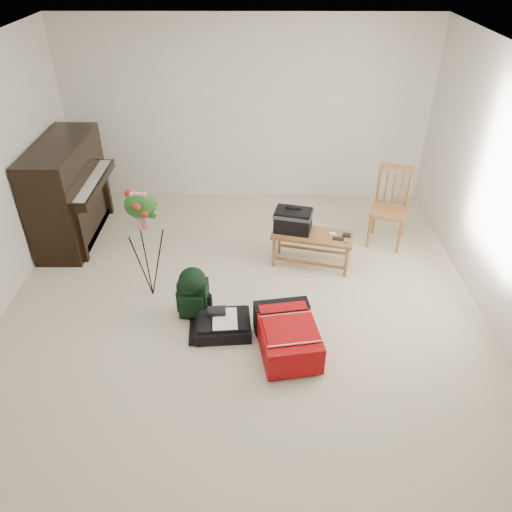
{
  "coord_description": "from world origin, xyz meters",
  "views": [
    {
      "loc": [
        0.17,
        -3.97,
        3.4
      ],
      "look_at": [
        0.14,
        0.35,
        0.51
      ],
      "focal_mm": 35.0,
      "sensor_mm": 36.0,
      "label": 1
    }
  ],
  "objects_px": {
    "flower_stand": "(146,246)",
    "red_suitcase": "(287,332)",
    "green_backpack": "(193,291)",
    "piano": "(69,193)",
    "black_duffel": "(223,324)",
    "dining_chair": "(389,208)",
    "bench": "(299,227)"
  },
  "relations": [
    {
      "from": "red_suitcase",
      "to": "flower_stand",
      "type": "height_order",
      "value": "flower_stand"
    },
    {
      "from": "green_backpack",
      "to": "flower_stand",
      "type": "distance_m",
      "value": 0.69
    },
    {
      "from": "piano",
      "to": "flower_stand",
      "type": "relative_size",
      "value": 1.17
    },
    {
      "from": "piano",
      "to": "black_duffel",
      "type": "relative_size",
      "value": 2.6
    },
    {
      "from": "piano",
      "to": "dining_chair",
      "type": "bearing_deg",
      "value": -1.92
    },
    {
      "from": "bench",
      "to": "black_duffel",
      "type": "relative_size",
      "value": 1.73
    },
    {
      "from": "piano",
      "to": "red_suitcase",
      "type": "height_order",
      "value": "piano"
    },
    {
      "from": "black_duffel",
      "to": "green_backpack",
      "type": "distance_m",
      "value": 0.45
    },
    {
      "from": "red_suitcase",
      "to": "green_backpack",
      "type": "distance_m",
      "value": 1.05
    },
    {
      "from": "piano",
      "to": "green_backpack",
      "type": "bearing_deg",
      "value": -43.31
    },
    {
      "from": "black_duffel",
      "to": "bench",
      "type": "bearing_deg",
      "value": 51.16
    },
    {
      "from": "bench",
      "to": "flower_stand",
      "type": "relative_size",
      "value": 0.78
    },
    {
      "from": "red_suitcase",
      "to": "green_backpack",
      "type": "height_order",
      "value": "green_backpack"
    },
    {
      "from": "bench",
      "to": "red_suitcase",
      "type": "height_order",
      "value": "bench"
    },
    {
      "from": "dining_chair",
      "to": "black_duffel",
      "type": "xyz_separation_m",
      "value": [
        -1.96,
        -1.71,
        -0.4
      ]
    },
    {
      "from": "green_backpack",
      "to": "black_duffel",
      "type": "bearing_deg",
      "value": -31.13
    },
    {
      "from": "bench",
      "to": "green_backpack",
      "type": "relative_size",
      "value": 1.73
    },
    {
      "from": "red_suitcase",
      "to": "flower_stand",
      "type": "bearing_deg",
      "value": 141.37
    },
    {
      "from": "black_duffel",
      "to": "flower_stand",
      "type": "xyz_separation_m",
      "value": [
        -0.81,
        0.59,
        0.54
      ]
    },
    {
      "from": "green_backpack",
      "to": "flower_stand",
      "type": "relative_size",
      "value": 0.45
    },
    {
      "from": "green_backpack",
      "to": "flower_stand",
      "type": "bearing_deg",
      "value": 152.04
    },
    {
      "from": "red_suitcase",
      "to": "dining_chair",
      "type": "bearing_deg",
      "value": 45.82
    },
    {
      "from": "red_suitcase",
      "to": "green_backpack",
      "type": "bearing_deg",
      "value": 144.79
    },
    {
      "from": "dining_chair",
      "to": "green_backpack",
      "type": "bearing_deg",
      "value": -127.01
    },
    {
      "from": "piano",
      "to": "bench",
      "type": "relative_size",
      "value": 1.5
    },
    {
      "from": "flower_stand",
      "to": "red_suitcase",
      "type": "bearing_deg",
      "value": -24.99
    },
    {
      "from": "red_suitcase",
      "to": "black_duffel",
      "type": "height_order",
      "value": "red_suitcase"
    },
    {
      "from": "green_backpack",
      "to": "dining_chair",
      "type": "bearing_deg",
      "value": 39.94
    },
    {
      "from": "dining_chair",
      "to": "red_suitcase",
      "type": "relative_size",
      "value": 1.16
    },
    {
      "from": "bench",
      "to": "green_backpack",
      "type": "distance_m",
      "value": 1.48
    },
    {
      "from": "black_duffel",
      "to": "green_backpack",
      "type": "bearing_deg",
      "value": 137.29
    },
    {
      "from": "green_backpack",
      "to": "piano",
      "type": "bearing_deg",
      "value": 143.64
    }
  ]
}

